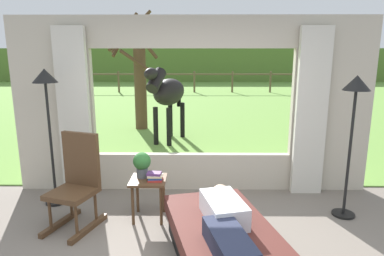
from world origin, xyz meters
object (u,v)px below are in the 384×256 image
rocking_chair (77,182)px  floor_lamp_left (47,96)px  reclining_person (225,219)px  pasture_tree (139,74)px  recliner_sofa (224,246)px  side_table (148,186)px  potted_plant (142,163)px  floor_lamp_right (355,104)px  book_stack (155,177)px  horse (168,93)px

rocking_chair → floor_lamp_left: bearing=150.7°
reclining_person → pasture_tree: bearing=92.4°
recliner_sofa → side_table: 1.32m
floor_lamp_left → potted_plant: bearing=-16.3°
floor_lamp_right → book_stack: bearing=-176.3°
book_stack → floor_lamp_right: bearing=3.7°
potted_plant → side_table: bearing=-36.9°
potted_plant → book_stack: size_ratio=1.67×
recliner_sofa → horse: (-0.90, 4.71, 0.94)m
book_stack → horse: bearing=92.1°
side_table → recliner_sofa: bearing=-48.9°
rocking_chair → pasture_tree: size_ratio=0.35×
recliner_sofa → potted_plant: (-0.94, 1.04, 0.48)m
potted_plant → pasture_tree: (-0.85, 5.09, 0.80)m
pasture_tree → book_stack: bearing=-78.9°
book_stack → side_table: bearing=148.1°
potted_plant → book_stack: (0.17, -0.12, -0.13)m
floor_lamp_left → book_stack: bearing=-18.7°
potted_plant → pasture_tree: 5.22m
book_stack → floor_lamp_left: 1.78m
book_stack → pasture_tree: pasture_tree is taller
side_table → floor_lamp_right: (2.48, 0.10, 1.01)m
floor_lamp_right → horse: (-2.53, 3.63, -0.28)m
potted_plant → floor_lamp_right: 2.66m
side_table → floor_lamp_left: (-1.35, 0.43, 1.06)m
reclining_person → pasture_tree: 6.51m
potted_plant → floor_lamp_right: size_ratio=0.18×
rocking_chair → floor_lamp_right: size_ratio=0.63×
floor_lamp_left → floor_lamp_right: size_ratio=1.03×
rocking_chair → potted_plant: size_ratio=3.50×
recliner_sofa → reclining_person: 0.31m
floor_lamp_right → rocking_chair: bearing=-175.5°
recliner_sofa → reclining_person: (-0.00, -0.05, 0.30)m
horse → rocking_chair: bearing=97.4°
recliner_sofa → pasture_tree: (-1.78, 6.13, 1.29)m
floor_lamp_left → horse: (1.31, 3.29, -0.33)m
recliner_sofa → floor_lamp_right: size_ratio=1.05×
horse → reclining_person: bearing=119.4°
side_table → book_stack: bearing=-31.9°
book_stack → pasture_tree: size_ratio=0.06×
pasture_tree → floor_lamp_left: bearing=-95.2°
floor_lamp_right → pasture_tree: bearing=124.0°
rocking_chair → floor_lamp_right: floor_lamp_right is taller
floor_lamp_right → pasture_tree: (-3.41, 5.05, 0.07)m
side_table → floor_lamp_right: bearing=2.2°
floor_lamp_left → horse: floor_lamp_left is taller
rocking_chair → potted_plant: (0.74, 0.22, 0.16)m
pasture_tree → rocking_chair: bearing=-88.9°
rocking_chair → side_table: rocking_chair is taller
reclining_person → pasture_tree: size_ratio=0.45×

